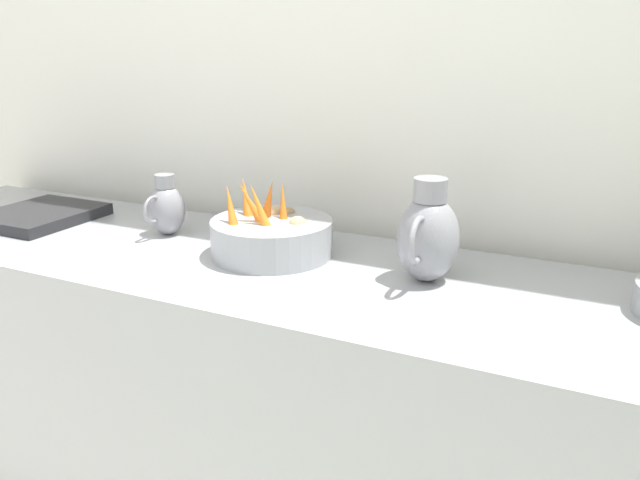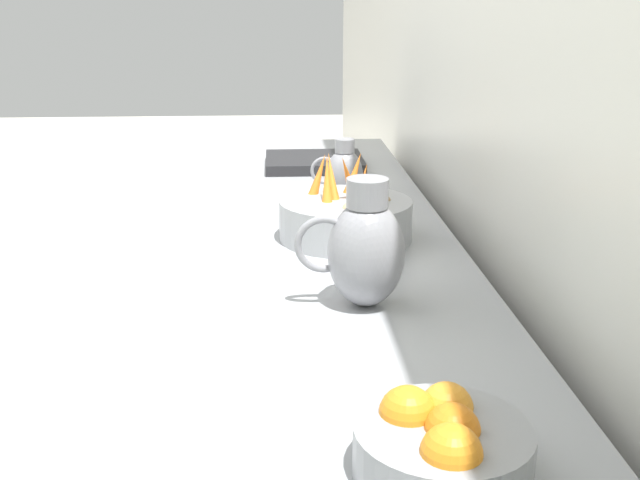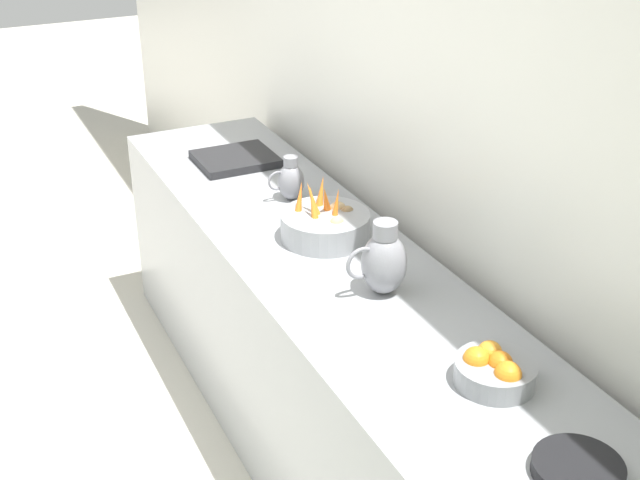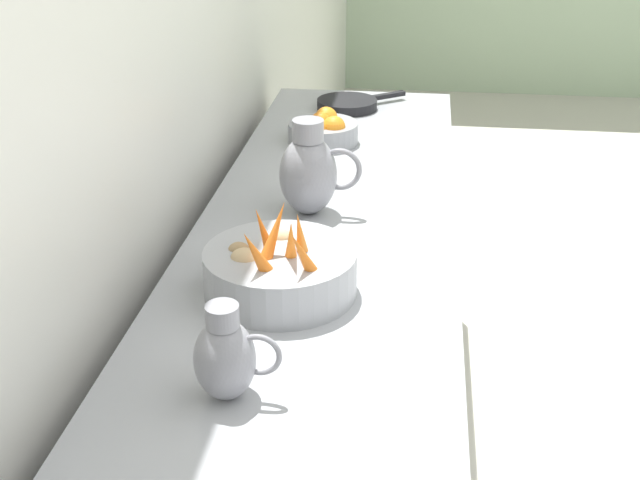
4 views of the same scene
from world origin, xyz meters
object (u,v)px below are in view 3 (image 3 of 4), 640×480
metal_pitcher_tall (383,261)px  skillet_on_counter (577,470)px  orange_bowl (494,370)px  vegetable_colander (325,224)px  metal_pitcher_short (290,180)px

metal_pitcher_tall → skillet_on_counter: (0.01, 0.96, -0.10)m
orange_bowl → metal_pitcher_tall: (0.03, -0.56, 0.07)m
metal_pitcher_tall → skillet_on_counter: bearing=89.4°
vegetable_colander → metal_pitcher_tall: bearing=89.5°
orange_bowl → skillet_on_counter: orange_bowl is taller
metal_pitcher_tall → skillet_on_counter: size_ratio=0.79×
orange_bowl → vegetable_colander: bearing=-88.3°
vegetable_colander → orange_bowl: 1.00m
skillet_on_counter → vegetable_colander: bearing=-90.6°
vegetable_colander → metal_pitcher_tall: 0.44m
metal_pitcher_short → skillet_on_counter: bearing=88.6°
metal_pitcher_tall → orange_bowl: bearing=93.3°
orange_bowl → skillet_on_counter: bearing=83.7°
vegetable_colander → metal_pitcher_short: size_ratio=1.80×
skillet_on_counter → metal_pitcher_tall: bearing=-90.6°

